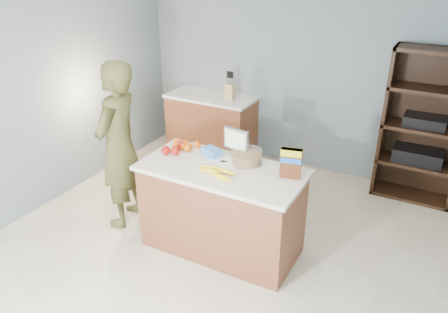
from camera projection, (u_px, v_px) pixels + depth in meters
The scene contains 15 objects.
floor at pixel (207, 263), 4.22m from camera, with size 4.50×5.00×0.02m, color beige.
walls at pixel (203, 100), 3.51m from camera, with size 4.52×5.02×2.51m.
counter_peninsula at pixel (222, 212), 4.28m from camera, with size 1.56×0.76×0.90m.
back_cabinet at pixel (212, 125), 6.29m from camera, with size 1.24×0.62×0.90m.
shelving_unit at pixel (423, 129), 5.05m from camera, with size 0.90×0.40×1.80m.
person at pixel (119, 146), 4.54m from camera, with size 0.65×0.43×1.79m, color #474823.
knife_block at pixel (230, 91), 5.87m from camera, with size 0.12×0.10×0.31m.
envelopes at pixel (225, 162), 4.18m from camera, with size 0.35×0.25×0.00m.
bananas at pixel (217, 172), 3.95m from camera, with size 0.42×0.21×0.05m.
apples at pixel (174, 149), 4.36m from camera, with size 0.18×0.27×0.09m.
oranges at pixel (185, 145), 4.46m from camera, with size 0.29×0.22×0.07m.
blue_carton at pixel (212, 152), 4.30m from camera, with size 0.18×0.12×0.08m, color blue.
salad_bowl at pixel (247, 157), 4.15m from camera, with size 0.30×0.30×0.13m.
tv at pixel (236, 141), 4.25m from camera, with size 0.28×0.12×0.28m.
cereal_box at pixel (291, 161), 3.84m from camera, with size 0.20×0.11×0.28m.
Camera 1 is at (1.74, -2.88, 2.75)m, focal length 35.00 mm.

